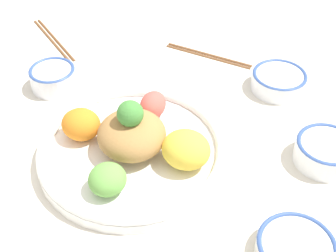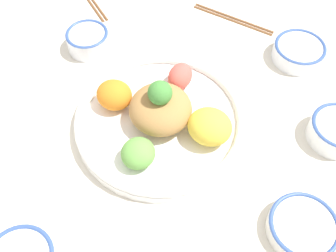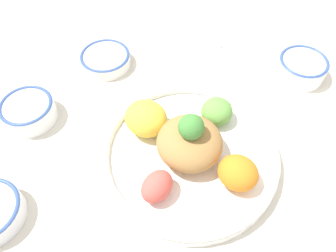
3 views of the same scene
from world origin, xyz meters
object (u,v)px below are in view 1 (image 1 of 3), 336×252
rice_bowl_plain (53,77)px  rice_bowl_blue (296,249)px  sauce_bowl_far (279,80)px  chopsticks_pair_far (53,39)px  sauce_bowl_dark (326,151)px  salad_platter (133,146)px  chopsticks_pair_near (208,55)px

rice_bowl_plain → rice_bowl_blue: bearing=-9.2°
rice_bowl_blue → sauce_bowl_far: sauce_bowl_far is taller
rice_bowl_plain → chopsticks_pair_far: (-0.13, 0.13, -0.02)m
chopsticks_pair_far → rice_bowl_plain: bearing=-21.7°
sauce_bowl_dark → rice_bowl_blue: bearing=-80.3°
sauce_bowl_far → salad_platter: bearing=-110.5°
rice_bowl_plain → sauce_bowl_far: bearing=33.9°
sauce_bowl_dark → sauce_bowl_far: (-0.16, 0.15, -0.00)m
sauce_bowl_far → sauce_bowl_dark: bearing=-43.3°
chopsticks_pair_near → chopsticks_pair_far: 0.37m
rice_bowl_plain → chopsticks_pair_far: rice_bowl_plain is taller
chopsticks_pair_near → chopsticks_pair_far: bearing=-163.7°
rice_bowl_blue → rice_bowl_plain: (-0.58, 0.09, 0.01)m
sauce_bowl_dark → chopsticks_pair_near: sauce_bowl_dark is taller
chopsticks_pair_near → sauce_bowl_dark: bearing=-34.5°
chopsticks_pair_near → sauce_bowl_far: bearing=-14.9°
sauce_bowl_far → chopsticks_pair_near: (-0.18, 0.02, -0.02)m
sauce_bowl_dark → salad_platter: bearing=-146.6°
salad_platter → sauce_bowl_dark: bearing=33.4°
salad_platter → chopsticks_pair_near: salad_platter is taller
sauce_bowl_dark → chopsticks_pair_far: bearing=178.8°
salad_platter → chopsticks_pair_near: bearing=99.5°
salad_platter → sauce_bowl_dark: salad_platter is taller
chopsticks_pair_far → rice_bowl_blue: bearing=5.0°
salad_platter → sauce_bowl_far: 0.35m
sauce_bowl_far → chopsticks_pair_far: 0.54m
rice_bowl_plain → sauce_bowl_far: size_ratio=0.85×
sauce_bowl_dark → chopsticks_pair_near: (-0.34, 0.17, -0.02)m
rice_bowl_plain → sauce_bowl_dark: bearing=11.9°
sauce_bowl_far → chopsticks_pair_far: (-0.52, -0.13, -0.02)m
sauce_bowl_dark → chopsticks_pair_far: 0.68m
rice_bowl_blue → sauce_bowl_dark: size_ratio=1.09×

